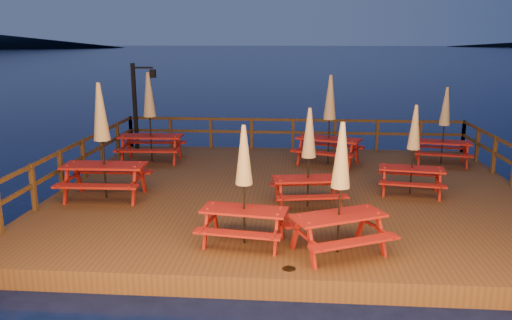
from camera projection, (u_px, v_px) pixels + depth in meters
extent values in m
plane|color=black|center=(291.00, 204.00, 13.12)|extent=(500.00, 500.00, 0.00)
cube|color=#4F3219|center=(291.00, 197.00, 13.07)|extent=(12.00, 10.00, 0.40)
cylinder|color=#3A2312|center=(138.00, 167.00, 18.07)|extent=(0.24, 0.24, 1.40)
cylinder|color=#3A2312|center=(288.00, 305.00, 8.74)|extent=(0.24, 0.24, 1.40)
cylinder|color=#3A2312|center=(292.00, 170.00, 17.64)|extent=(0.24, 0.24, 1.40)
cylinder|color=#3A2312|center=(455.00, 173.00, 17.22)|extent=(0.24, 0.24, 1.40)
cube|color=#3A2312|center=(293.00, 120.00, 17.47)|extent=(11.70, 0.06, 0.09)
cube|color=#3A2312|center=(293.00, 132.00, 17.57)|extent=(11.70, 0.06, 0.09)
cube|color=#3A2312|center=(163.00, 132.00, 17.94)|extent=(0.10, 0.10, 1.10)
cube|color=#3A2312|center=(293.00, 134.00, 17.59)|extent=(0.10, 0.10, 1.10)
cube|color=#3A2312|center=(428.00, 136.00, 17.23)|extent=(0.10, 0.10, 1.10)
cube|color=#3A2312|center=(71.00, 147.00, 13.22)|extent=(0.06, 9.70, 0.09)
cube|color=#3A2312|center=(73.00, 163.00, 13.32)|extent=(0.06, 9.70, 0.09)
cube|color=#3A2312|center=(73.00, 165.00, 13.33)|extent=(0.10, 0.10, 1.10)
cube|color=#3A2312|center=(122.00, 137.00, 17.09)|extent=(0.10, 0.10, 1.10)
cube|color=#3A2312|center=(473.00, 142.00, 16.21)|extent=(0.10, 0.10, 1.10)
cube|color=black|center=(135.00, 107.00, 17.49)|extent=(0.12, 0.12, 3.00)
cube|color=black|center=(143.00, 68.00, 17.14)|extent=(0.70, 0.06, 0.06)
cube|color=black|center=(153.00, 74.00, 17.16)|extent=(0.18, 0.18, 0.28)
sphere|color=#E4B95B|center=(153.00, 74.00, 17.16)|extent=(0.14, 0.14, 0.14)
cube|color=maroon|center=(329.00, 139.00, 15.44)|extent=(2.07, 1.40, 0.05)
cube|color=maroon|center=(334.00, 145.00, 16.09)|extent=(1.91, 0.98, 0.05)
cube|color=maroon|center=(322.00, 153.00, 14.96)|extent=(1.91, 0.98, 0.05)
cube|color=maroon|center=(308.00, 147.00, 16.19)|extent=(0.10, 0.12, 0.81)
cube|color=maroon|center=(300.00, 151.00, 15.57)|extent=(0.10, 0.12, 0.81)
cube|color=maroon|center=(357.00, 152.00, 15.51)|extent=(0.10, 0.12, 0.81)
cube|color=maroon|center=(351.00, 156.00, 14.89)|extent=(0.10, 0.12, 0.81)
cylinder|color=black|center=(329.00, 122.00, 15.32)|extent=(0.05, 0.05, 2.69)
cone|color=tan|center=(330.00, 97.00, 15.14)|extent=(0.39, 0.39, 1.34)
sphere|color=black|center=(331.00, 77.00, 14.99)|extent=(0.08, 0.08, 0.08)
cube|color=maroon|center=(244.00, 210.00, 9.47)|extent=(1.69, 0.85, 0.04)
cube|color=maroon|center=(251.00, 214.00, 10.05)|extent=(1.64, 0.47, 0.04)
cube|color=maroon|center=(237.00, 234.00, 9.03)|extent=(1.64, 0.47, 0.04)
cube|color=maroon|center=(215.00, 219.00, 9.98)|extent=(0.07, 0.10, 0.67)
cube|color=maroon|center=(206.00, 230.00, 9.41)|extent=(0.07, 0.10, 0.67)
cube|color=maroon|center=(282.00, 224.00, 9.70)|extent=(0.07, 0.10, 0.67)
cube|color=maroon|center=(276.00, 235.00, 9.13)|extent=(0.07, 0.10, 0.67)
cylinder|color=black|center=(244.00, 187.00, 9.37)|extent=(0.04, 0.04, 2.25)
cone|color=tan|center=(244.00, 155.00, 9.22)|extent=(0.32, 0.32, 1.12)
sphere|color=black|center=(244.00, 127.00, 9.09)|extent=(0.06, 0.06, 0.06)
cube|color=maroon|center=(443.00, 142.00, 15.49)|extent=(1.77, 0.94, 0.05)
cube|color=maroon|center=(440.00, 147.00, 16.08)|extent=(1.70, 0.56, 0.05)
cube|color=maroon|center=(444.00, 155.00, 15.03)|extent=(1.70, 0.56, 0.05)
cube|color=maroon|center=(418.00, 150.00, 16.04)|extent=(0.07, 0.10, 0.70)
cube|color=maroon|center=(419.00, 154.00, 15.46)|extent=(0.07, 0.10, 0.70)
cube|color=maroon|center=(464.00, 152.00, 15.69)|extent=(0.07, 0.10, 0.70)
cube|color=maroon|center=(467.00, 157.00, 15.12)|extent=(0.07, 0.10, 0.70)
cylinder|color=black|center=(444.00, 127.00, 15.38)|extent=(0.04, 0.04, 2.33)
cone|color=tan|center=(446.00, 106.00, 15.22)|extent=(0.34, 0.34, 1.16)
sphere|color=black|center=(448.00, 88.00, 15.10)|extent=(0.07, 0.07, 0.07)
cube|color=maroon|center=(339.00, 216.00, 9.06)|extent=(1.82, 1.33, 0.05)
cube|color=maroon|center=(323.00, 220.00, 9.64)|extent=(1.65, 0.97, 0.05)
cube|color=maroon|center=(355.00, 242.00, 8.61)|extent=(1.65, 0.97, 0.05)
cube|color=maroon|center=(296.00, 233.00, 9.18)|extent=(0.09, 0.11, 0.71)
cube|color=maroon|center=(311.00, 246.00, 8.62)|extent=(0.09, 0.11, 0.71)
cube|color=maroon|center=(362.00, 223.00, 9.68)|extent=(0.09, 0.11, 0.71)
cube|color=maroon|center=(381.00, 235.00, 9.11)|extent=(0.09, 0.11, 0.71)
cylinder|color=black|center=(340.00, 191.00, 8.95)|extent=(0.04, 0.04, 2.37)
cone|color=tan|center=(342.00, 155.00, 8.79)|extent=(0.34, 0.34, 1.18)
sphere|color=black|center=(343.00, 124.00, 8.66)|extent=(0.07, 0.07, 0.07)
cube|color=maroon|center=(412.00, 169.00, 12.51)|extent=(1.66, 0.84, 0.04)
cube|color=maroon|center=(409.00, 173.00, 13.07)|extent=(1.61, 0.48, 0.04)
cube|color=maroon|center=(412.00, 185.00, 12.07)|extent=(1.61, 0.48, 0.04)
cube|color=maroon|center=(383.00, 177.00, 13.00)|extent=(0.07, 0.09, 0.66)
cube|color=maroon|center=(384.00, 183.00, 12.45)|extent=(0.07, 0.09, 0.66)
cube|color=maroon|center=(437.00, 180.00, 12.72)|extent=(0.07, 0.09, 0.66)
cube|color=maroon|center=(440.00, 186.00, 12.17)|extent=(0.07, 0.09, 0.66)
cylinder|color=black|center=(413.00, 152.00, 12.40)|extent=(0.04, 0.04, 2.20)
cone|color=tan|center=(415.00, 127.00, 12.25)|extent=(0.32, 0.32, 1.10)
sphere|color=black|center=(416.00, 106.00, 12.13)|extent=(0.06, 0.06, 0.06)
cube|color=maroon|center=(308.00, 179.00, 11.54)|extent=(1.71, 0.90, 0.05)
cube|color=maroon|center=(303.00, 183.00, 12.13)|extent=(1.65, 0.53, 0.05)
cube|color=maroon|center=(313.00, 197.00, 11.08)|extent=(1.65, 0.53, 0.05)
cube|color=maroon|center=(277.00, 190.00, 11.85)|extent=(0.07, 0.10, 0.68)
cube|color=maroon|center=(281.00, 198.00, 11.27)|extent=(0.07, 0.10, 0.68)
cube|color=maroon|center=(333.00, 188.00, 11.98)|extent=(0.07, 0.10, 0.68)
cube|color=maroon|center=(340.00, 196.00, 11.40)|extent=(0.07, 0.10, 0.68)
cylinder|color=black|center=(309.00, 160.00, 11.44)|extent=(0.04, 0.04, 2.26)
cone|color=tan|center=(309.00, 133.00, 11.28)|extent=(0.33, 0.33, 1.13)
sphere|color=black|center=(310.00, 110.00, 11.16)|extent=(0.06, 0.06, 0.06)
cube|color=maroon|center=(151.00, 136.00, 15.78)|extent=(2.00, 0.85, 0.05)
cube|color=maroon|center=(156.00, 142.00, 16.49)|extent=(1.98, 0.39, 0.05)
cube|color=maroon|center=(146.00, 151.00, 15.22)|extent=(1.98, 0.39, 0.05)
cube|color=maroon|center=(129.00, 146.00, 16.25)|extent=(0.07, 0.11, 0.82)
cube|color=maroon|center=(123.00, 151.00, 15.55)|extent=(0.07, 0.11, 0.82)
cube|color=maroon|center=(179.00, 147.00, 16.19)|extent=(0.07, 0.11, 0.82)
cube|color=maroon|center=(175.00, 152.00, 15.49)|extent=(0.07, 0.11, 0.82)
cylinder|color=black|center=(150.00, 119.00, 15.64)|extent=(0.05, 0.05, 2.74)
cone|color=tan|center=(149.00, 95.00, 15.46)|extent=(0.39, 0.39, 1.37)
sphere|color=black|center=(148.00, 74.00, 15.31)|extent=(0.08, 0.08, 0.08)
cube|color=maroon|center=(104.00, 166.00, 12.15)|extent=(2.00, 0.83, 0.06)
cube|color=maroon|center=(114.00, 172.00, 12.87)|extent=(1.99, 0.37, 0.06)
cube|color=maroon|center=(95.00, 186.00, 11.59)|extent=(1.99, 0.37, 0.06)
cube|color=maroon|center=(78.00, 177.00, 12.64)|extent=(0.07, 0.11, 0.83)
cube|color=maroon|center=(66.00, 186.00, 11.94)|extent=(0.07, 0.11, 0.83)
cube|color=maroon|center=(143.00, 178.00, 12.56)|extent=(0.07, 0.11, 0.83)
cube|color=maroon|center=(134.00, 187.00, 11.86)|extent=(0.07, 0.11, 0.83)
cylinder|color=black|center=(103.00, 143.00, 12.02)|extent=(0.05, 0.05, 2.75)
cone|color=tan|center=(100.00, 112.00, 11.84)|extent=(0.40, 0.40, 1.38)
sphere|color=black|center=(98.00, 85.00, 11.68)|extent=(0.08, 0.08, 0.08)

